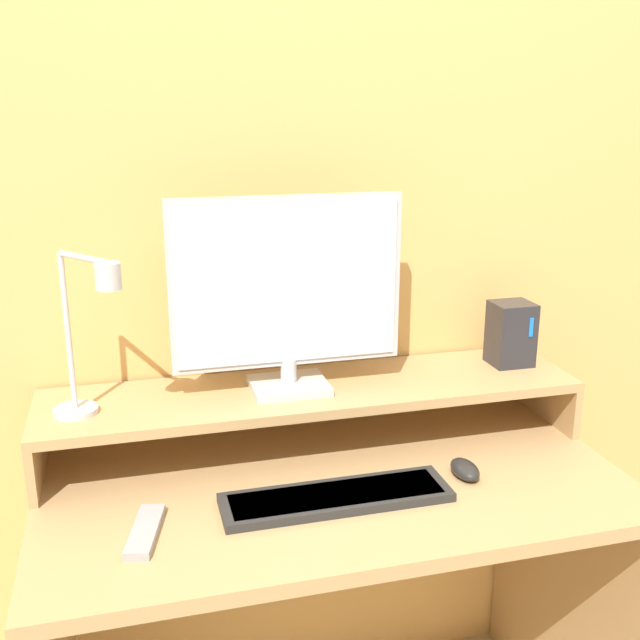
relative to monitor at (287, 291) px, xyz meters
name	(u,v)px	position (x,y,z in m)	size (l,w,h in m)	color
wall_back	(294,222)	(0.06, 0.18, 0.12)	(6.00, 0.05, 2.50)	#E5AD60
desk	(334,571)	(0.06, -0.18, -0.59)	(1.21, 0.64, 0.76)	tan
monitor_shelf	(313,395)	(0.06, 0.00, -0.25)	(1.21, 0.28, 0.14)	tan
monitor	(287,291)	(0.00, 0.00, 0.00)	(0.51, 0.14, 0.43)	#BCBCC1
desk_lamp	(87,334)	(-0.42, -0.07, -0.04)	(0.16, 0.19, 0.34)	silver
router_dock	(511,333)	(0.56, 0.02, -0.15)	(0.10, 0.09, 0.16)	#28282D
keyboard	(336,497)	(0.04, -0.27, -0.36)	(0.46, 0.13, 0.02)	#282828
mouse	(465,469)	(0.33, -0.24, -0.35)	(0.05, 0.09, 0.03)	black
remote_control	(145,531)	(-0.34, -0.29, -0.36)	(0.08, 0.17, 0.02)	#99999E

